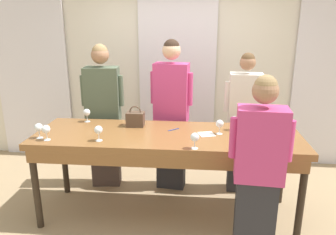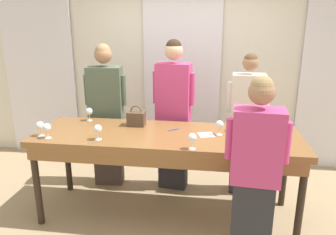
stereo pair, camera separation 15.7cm
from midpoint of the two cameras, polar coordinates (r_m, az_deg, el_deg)
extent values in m
plane|color=tan|center=(3.87, 1.02, -16.33)|extent=(18.00, 18.00, 0.00)
cube|color=silver|center=(4.90, 3.43, 8.40)|extent=(12.00, 0.06, 2.80)
cube|color=white|center=(5.49, -20.68, 7.67)|extent=(1.12, 0.03, 2.69)
cube|color=white|center=(4.85, 3.36, 7.64)|extent=(1.12, 0.03, 2.69)
cube|color=brown|center=(3.45, 1.10, -3.36)|extent=(2.78, 0.89, 0.07)
cube|color=brown|center=(3.09, 0.13, -7.71)|extent=(2.67, 0.03, 0.12)
cylinder|color=#2D2319|center=(3.71, -20.70, -11.09)|extent=(0.07, 0.07, 0.89)
cylinder|color=#2D2319|center=(3.43, 23.32, -13.81)|extent=(0.07, 0.07, 0.89)
cylinder|color=#2D2319|center=(4.30, -16.11, -6.72)|extent=(0.07, 0.07, 0.89)
cylinder|color=#2D2319|center=(4.06, 20.71, -8.62)|extent=(0.07, 0.07, 0.89)
cylinder|color=black|center=(3.42, 16.78, -1.73)|extent=(0.07, 0.07, 0.22)
cone|color=black|center=(3.38, 16.97, 0.35)|extent=(0.07, 0.07, 0.04)
cylinder|color=black|center=(3.37, 17.05, 1.36)|extent=(0.03, 0.03, 0.08)
cylinder|color=white|center=(3.42, 16.77, -1.90)|extent=(0.07, 0.07, 0.09)
cube|color=brown|center=(3.68, -4.34, -0.21)|extent=(0.19, 0.14, 0.16)
torus|color=brown|center=(3.66, -4.37, 1.09)|extent=(0.13, 0.01, 0.13)
cylinder|color=white|center=(3.45, 10.18, -2.97)|extent=(0.07, 0.07, 0.00)
cylinder|color=white|center=(3.44, 10.21, -2.35)|extent=(0.01, 0.01, 0.07)
sphere|color=white|center=(3.42, 10.27, -1.20)|extent=(0.08, 0.08, 0.08)
cylinder|color=white|center=(3.05, 5.68, -5.47)|extent=(0.07, 0.07, 0.00)
cylinder|color=white|center=(3.04, 5.71, -4.78)|extent=(0.01, 0.01, 0.07)
sphere|color=white|center=(3.01, 5.75, -3.50)|extent=(0.08, 0.08, 0.08)
cylinder|color=white|center=(3.60, 12.69, -2.29)|extent=(0.07, 0.07, 0.00)
cylinder|color=white|center=(3.59, 12.73, -1.70)|extent=(0.01, 0.01, 0.07)
sphere|color=white|center=(3.57, 12.81, -0.59)|extent=(0.08, 0.08, 0.08)
sphere|color=beige|center=(3.57, 12.80, -0.75)|extent=(0.05, 0.05, 0.05)
cylinder|color=white|center=(3.97, -12.38, -0.50)|extent=(0.07, 0.07, 0.00)
cylinder|color=white|center=(3.95, -12.42, 0.05)|extent=(0.01, 0.01, 0.07)
sphere|color=white|center=(3.93, -12.48, 1.06)|extent=(0.08, 0.08, 0.08)
sphere|color=beige|center=(3.94, -12.47, 0.91)|extent=(0.05, 0.05, 0.05)
cylinder|color=white|center=(3.58, -20.05, -3.02)|extent=(0.07, 0.07, 0.00)
cylinder|color=white|center=(3.57, -20.12, -2.42)|extent=(0.01, 0.01, 0.07)
sphere|color=white|center=(3.55, -20.23, -1.32)|extent=(0.08, 0.08, 0.08)
cylinder|color=white|center=(3.33, -10.70, -3.77)|extent=(0.07, 0.07, 0.00)
cylinder|color=white|center=(3.31, -10.74, -3.13)|extent=(0.01, 0.01, 0.07)
sphere|color=white|center=(3.29, -10.81, -1.94)|extent=(0.08, 0.08, 0.08)
sphere|color=beige|center=(3.29, -10.80, -2.11)|extent=(0.05, 0.05, 0.05)
cylinder|color=white|center=(3.50, -18.96, -3.38)|extent=(0.07, 0.07, 0.00)
cylinder|color=white|center=(3.49, -19.02, -2.77)|extent=(0.01, 0.01, 0.07)
sphere|color=white|center=(3.46, -19.14, -1.64)|extent=(0.08, 0.08, 0.08)
sphere|color=beige|center=(3.47, -19.12, -1.80)|extent=(0.05, 0.05, 0.05)
cube|color=white|center=(3.43, 7.98, -3.02)|extent=(0.19, 0.19, 0.00)
cylinder|color=#193399|center=(3.55, 2.27, -2.14)|extent=(0.11, 0.10, 0.01)
cube|color=#473833|center=(4.39, -9.29, -5.92)|extent=(0.37, 0.24, 0.87)
cube|color=#4C5B47|center=(4.15, -9.79, 4.03)|extent=(0.44, 0.28, 0.69)
sphere|color=#9E7051|center=(4.08, -10.13, 10.72)|extent=(0.21, 0.21, 0.21)
sphere|color=#93754C|center=(4.07, -10.16, 11.25)|extent=(0.19, 0.19, 0.19)
cylinder|color=#4C5B47|center=(4.10, -6.67, 4.73)|extent=(0.08, 0.08, 0.38)
cylinder|color=#4C5B47|center=(4.20, -12.89, 4.71)|extent=(0.08, 0.08, 0.38)
cube|color=#28282D|center=(4.22, 1.99, -6.42)|extent=(0.37, 0.23, 0.90)
cube|color=#C63D7A|center=(3.97, 2.10, 4.33)|extent=(0.44, 0.28, 0.71)
sphere|color=#DBAD89|center=(3.89, 2.18, 11.57)|extent=(0.22, 0.22, 0.22)
sphere|color=#332319|center=(3.89, 2.19, 12.13)|extent=(0.19, 0.19, 0.19)
cylinder|color=#C63D7A|center=(3.91, 5.34, 4.89)|extent=(0.08, 0.08, 0.39)
cylinder|color=#C63D7A|center=(4.02, -1.04, 5.26)|extent=(0.08, 0.08, 0.39)
cube|color=#28282D|center=(4.24, 14.06, -7.27)|extent=(0.34, 0.22, 0.84)
cube|color=silver|center=(4.00, 14.81, 2.62)|extent=(0.39, 0.26, 0.66)
sphere|color=#9E7051|center=(3.92, 15.31, 9.14)|extent=(0.19, 0.19, 0.19)
sphere|color=brown|center=(3.92, 15.35, 9.61)|extent=(0.16, 0.16, 0.16)
cylinder|color=silver|center=(4.01, 17.89, 3.12)|extent=(0.07, 0.07, 0.37)
cylinder|color=silver|center=(3.98, 11.82, 3.49)|extent=(0.07, 0.07, 0.37)
cube|color=#28282D|center=(3.13, 15.68, -17.12)|extent=(0.36, 0.24, 0.80)
cube|color=#C63D7A|center=(2.80, 16.83, -4.83)|extent=(0.42, 0.28, 0.63)
sphere|color=#9E7051|center=(2.67, 17.64, 4.27)|extent=(0.21, 0.21, 0.21)
sphere|color=#93754C|center=(2.67, 17.71, 5.05)|extent=(0.19, 0.19, 0.19)
cylinder|color=#C63D7A|center=(2.77, 12.29, -3.65)|extent=(0.08, 0.08, 0.35)
cylinder|color=#C63D7A|center=(2.81, 21.46, -4.17)|extent=(0.08, 0.08, 0.35)
camera|label=1|loc=(0.08, -88.70, 0.39)|focal=35.00mm
camera|label=2|loc=(0.08, 91.30, -0.39)|focal=35.00mm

